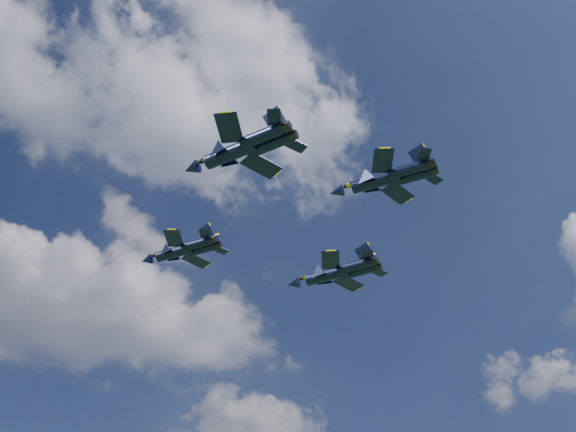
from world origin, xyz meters
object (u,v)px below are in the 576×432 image
(jet_lead, at_px, (172,253))
(jet_slot, at_px, (372,182))
(jet_left, at_px, (227,154))
(jet_right, at_px, (324,275))

(jet_lead, bearing_deg, jet_slot, -93.39)
(jet_left, bearing_deg, jet_right, 2.60)
(jet_lead, xyz_separation_m, jet_left, (5.61, -24.16, -0.17))
(jet_lead, xyz_separation_m, jet_slot, (26.00, -21.19, 1.15))
(jet_lead, relative_size, jet_left, 0.88)
(jet_left, height_order, jet_right, jet_left)
(jet_lead, distance_m, jet_left, 24.81)
(jet_slot, bearing_deg, jet_left, 133.14)
(jet_left, distance_m, jet_slot, 20.65)
(jet_right, distance_m, jet_slot, 21.64)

